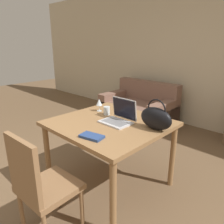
% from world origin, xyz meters
% --- Properties ---
extents(ground_plane, '(14.00, 14.00, 0.00)m').
position_xyz_m(ground_plane, '(0.00, 0.00, 0.00)').
color(ground_plane, brown).
extents(wall_back, '(10.00, 0.06, 2.70)m').
position_xyz_m(wall_back, '(0.00, 3.13, 1.35)').
color(wall_back, beige).
rests_on(wall_back, ground_plane).
extents(dining_table, '(1.15, 1.09, 0.78)m').
position_xyz_m(dining_table, '(0.08, 0.64, 0.69)').
color(dining_table, olive).
rests_on(dining_table, ground_plane).
extents(chair, '(0.46, 0.46, 0.95)m').
position_xyz_m(chair, '(0.16, -0.25, 0.51)').
color(chair, olive).
rests_on(chair, ground_plane).
extents(couch, '(1.41, 0.87, 0.82)m').
position_xyz_m(couch, '(-0.94, 2.52, 0.28)').
color(couch, '#7F5B4C').
rests_on(couch, ground_plane).
extents(laptop, '(0.32, 0.27, 0.25)m').
position_xyz_m(laptop, '(0.15, 0.72, 0.85)').
color(laptop, silver).
rests_on(laptop, dining_table).
extents(drinking_glass, '(0.08, 0.08, 0.10)m').
position_xyz_m(drinking_glass, '(-0.12, 0.79, 0.83)').
color(drinking_glass, silver).
rests_on(drinking_glass, dining_table).
extents(wine_glass, '(0.08, 0.08, 0.15)m').
position_xyz_m(wine_glass, '(-0.28, 0.82, 0.89)').
color(wine_glass, silver).
rests_on(wine_glass, dining_table).
extents(handbag, '(0.34, 0.14, 0.30)m').
position_xyz_m(handbag, '(0.54, 0.81, 0.89)').
color(handbag, black).
rests_on(handbag, dining_table).
extents(book, '(0.23, 0.16, 0.02)m').
position_xyz_m(book, '(0.24, 0.25, 0.79)').
color(book, navy).
rests_on(book, dining_table).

